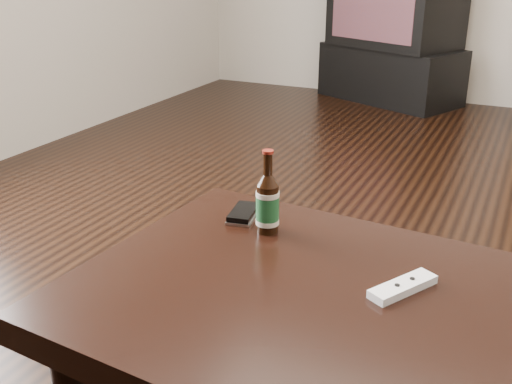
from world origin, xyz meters
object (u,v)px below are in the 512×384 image
at_px(tv_stand, 390,74).
at_px(phone, 244,214).
at_px(remote, 403,287).
at_px(tv, 396,0).
at_px(beer_bottle, 268,204).
at_px(coffee_table, 389,343).

xyz_separation_m(tv_stand, phone, (0.45, -3.46, 0.28)).
height_order(tv_stand, remote, remote).
bearing_deg(phone, tv, 86.90).
bearing_deg(remote, beer_bottle, -170.80).
xyz_separation_m(coffee_table, remote, (-0.00, 0.09, 0.07)).
distance_m(tv_stand, phone, 3.50).
bearing_deg(phone, remote, -32.72).
distance_m(tv_stand, coffee_table, 3.84).
relative_size(phone, remote, 0.80).
relative_size(tv_stand, remote, 6.68).
distance_m(tv, remote, 3.75).
distance_m(tv, phone, 3.50).
xyz_separation_m(tv, remote, (0.89, -3.64, -0.27)).
height_order(tv, phone, tv).
xyz_separation_m(tv_stand, tv, (-0.00, -0.00, 0.55)).
distance_m(phone, remote, 0.48).
bearing_deg(coffee_table, tv_stand, 103.42).
bearing_deg(tv, beer_bottle, -56.91).
distance_m(tv, beer_bottle, 3.55).
bearing_deg(beer_bottle, phone, 150.71).
relative_size(tv, coffee_table, 0.79).
xyz_separation_m(tv_stand, beer_bottle, (0.54, -3.51, 0.34)).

